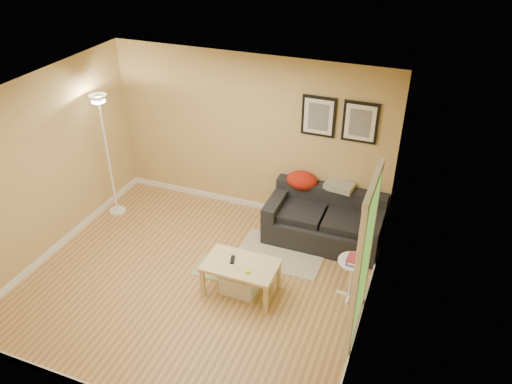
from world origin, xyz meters
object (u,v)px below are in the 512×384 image
floor_lamp (109,160)px  book_stack (354,259)px  sofa (324,219)px  storage_bin (240,282)px  coffee_table (241,278)px  side_table (351,279)px

floor_lamp → book_stack: bearing=-8.7°
sofa → storage_bin: 1.70m
coffee_table → book_stack: 1.48m
storage_bin → side_table: side_table is taller
storage_bin → book_stack: (1.39, 0.41, 0.48)m
floor_lamp → coffee_table: bearing=-21.3°
sofa → floor_lamp: bearing=-171.9°
storage_bin → floor_lamp: size_ratio=0.23×
coffee_table → storage_bin: coffee_table is taller
storage_bin → coffee_table: bearing=-20.2°
sofa → book_stack: (0.65, -1.10, 0.25)m
storage_bin → side_table: (1.38, 0.43, 0.15)m
coffee_table → book_stack: book_stack is taller
side_table → book_stack: (0.01, -0.02, 0.33)m
coffee_table → side_table: size_ratio=1.60×
sofa → storage_bin: (-0.74, -1.51, -0.23)m
sofa → floor_lamp: 3.46m
storage_bin → side_table: 1.45m
book_stack → floor_lamp: 4.10m
side_table → floor_lamp: 4.12m
storage_bin → book_stack: size_ratio=2.03×
side_table → sofa: bearing=120.6°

